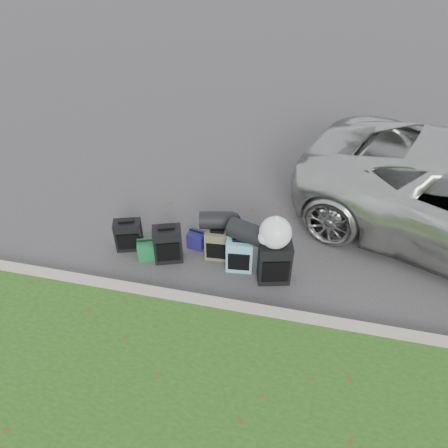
% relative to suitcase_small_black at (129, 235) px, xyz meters
% --- Properties ---
extents(ground, '(120.00, 120.00, 0.00)m').
position_rel_suitcase_small_black_xyz_m(ground, '(1.60, 0.06, -0.27)').
color(ground, '#383535').
rests_on(ground, ground).
extents(curb, '(120.00, 0.18, 0.15)m').
position_rel_suitcase_small_black_xyz_m(curb, '(1.60, -0.94, -0.19)').
color(curb, '#9E937F').
rests_on(curb, ground).
extents(suitcase_small_black, '(0.48, 0.35, 0.53)m').
position_rel_suitcase_small_black_xyz_m(suitcase_small_black, '(0.00, 0.00, 0.00)').
color(suitcase_small_black, black).
rests_on(suitcase_small_black, ground).
extents(suitcase_large_black_left, '(0.49, 0.39, 0.62)m').
position_rel_suitcase_small_black_xyz_m(suitcase_large_black_left, '(0.70, -0.12, 0.05)').
color(suitcase_large_black_left, black).
rests_on(suitcase_large_black_left, ground).
extents(suitcase_olive, '(0.39, 0.26, 0.51)m').
position_rel_suitcase_small_black_xyz_m(suitcase_olive, '(1.43, 0.10, -0.01)').
color(suitcase_olive, '#48432C').
rests_on(suitcase_olive, ground).
extents(suitcase_teal, '(0.42, 0.27, 0.56)m').
position_rel_suitcase_small_black_xyz_m(suitcase_teal, '(1.82, -0.08, 0.02)').
color(suitcase_teal, teal).
rests_on(suitcase_teal, ground).
extents(suitcase_large_black_right, '(0.52, 0.39, 0.71)m').
position_rel_suitcase_small_black_xyz_m(suitcase_large_black_right, '(2.36, -0.20, 0.09)').
color(suitcase_large_black_right, black).
rests_on(suitcase_large_black_right, ground).
extents(tote_green, '(0.33, 0.30, 0.31)m').
position_rel_suitcase_small_black_xyz_m(tote_green, '(0.35, -0.16, -0.11)').
color(tote_green, '#166431').
rests_on(tote_green, ground).
extents(tote_navy, '(0.30, 0.25, 0.28)m').
position_rel_suitcase_small_black_xyz_m(tote_navy, '(1.05, 0.26, -0.12)').
color(tote_navy, '#181751').
rests_on(tote_navy, ground).
extents(duffel_left, '(0.55, 0.38, 0.27)m').
position_rel_suitcase_small_black_xyz_m(duffel_left, '(1.39, 0.21, 0.39)').
color(duffel_left, black).
rests_on(duffel_left, suitcase_olive).
extents(duffel_right, '(0.60, 0.44, 0.30)m').
position_rel_suitcase_small_black_xyz_m(duffel_right, '(1.91, -0.04, 0.45)').
color(duffel_right, black).
rests_on(duffel_right, suitcase_teal).
extents(trash_bag, '(0.46, 0.46, 0.46)m').
position_rel_suitcase_small_black_xyz_m(trash_bag, '(2.33, -0.21, 0.67)').
color(trash_bag, white).
rests_on(trash_bag, suitcase_large_black_right).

